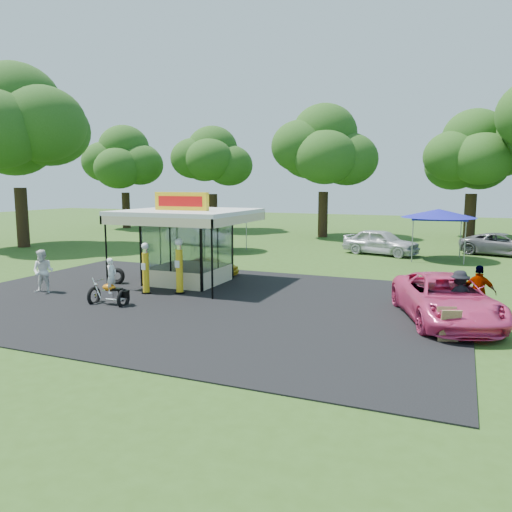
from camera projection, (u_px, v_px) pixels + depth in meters
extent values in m
plane|color=#2F4D18|center=(167.00, 313.00, 17.65)|extent=(120.00, 120.00, 0.00)
cube|color=black|center=(195.00, 301.00, 19.47)|extent=(20.00, 14.00, 0.04)
cube|color=white|center=(189.00, 283.00, 22.97)|extent=(3.00, 3.00, 0.06)
cube|color=white|center=(188.00, 212.00, 22.50)|extent=(5.40, 5.40, 0.18)
cube|color=yellow|center=(182.00, 201.00, 21.98)|extent=(2.60, 0.25, 0.80)
cube|color=red|center=(180.00, 201.00, 21.86)|extent=(2.21, 0.02, 0.45)
cylinder|color=black|center=(106.00, 253.00, 21.38)|extent=(0.08, 0.08, 3.20)
cylinder|color=black|center=(212.00, 260.00, 19.45)|extent=(0.08, 0.08, 3.20)
cylinder|color=black|center=(146.00, 293.00, 20.69)|extent=(0.40, 0.40, 0.09)
cylinder|color=yellow|center=(146.00, 273.00, 20.57)|extent=(0.27, 0.27, 1.64)
cylinder|color=silver|center=(145.00, 251.00, 20.43)|extent=(0.18, 0.18, 0.18)
sphere|color=white|center=(145.00, 246.00, 20.41)|extent=(0.29, 0.29, 0.29)
cube|color=white|center=(143.00, 267.00, 20.38)|extent=(0.20, 0.02, 0.27)
cylinder|color=black|center=(180.00, 293.00, 20.73)|extent=(0.43, 0.43, 0.10)
cylinder|color=yellow|center=(179.00, 271.00, 20.59)|extent=(0.30, 0.30, 1.78)
cylinder|color=silver|center=(179.00, 247.00, 20.45)|extent=(0.20, 0.20, 0.20)
sphere|color=white|center=(179.00, 242.00, 20.42)|extent=(0.32, 0.32, 0.32)
cube|color=white|center=(177.00, 264.00, 20.39)|extent=(0.22, 0.02, 0.30)
torus|color=black|center=(94.00, 296.00, 19.02)|extent=(0.17, 0.75, 0.74)
torus|color=black|center=(123.00, 299.00, 18.57)|extent=(0.17, 0.75, 0.74)
cube|color=silver|center=(109.00, 294.00, 18.76)|extent=(0.50, 0.27, 0.26)
ellipsoid|color=orange|center=(109.00, 287.00, 18.72)|extent=(0.56, 0.32, 0.26)
cube|color=black|center=(116.00, 289.00, 18.63)|extent=(0.49, 0.25, 0.09)
cube|color=black|center=(124.00, 294.00, 18.53)|extent=(0.32, 0.31, 0.25)
cylinder|color=silver|center=(96.00, 288.00, 18.93)|extent=(0.39, 0.07, 0.79)
cylinder|color=silver|center=(99.00, 280.00, 18.84)|extent=(0.07, 0.53, 0.04)
sphere|color=silver|center=(96.00, 285.00, 18.91)|extent=(0.14, 0.14, 0.14)
imported|color=white|center=(111.00, 276.00, 18.61)|extent=(0.34, 0.50, 1.32)
torus|color=black|center=(117.00, 277.00, 22.65)|extent=(0.78, 0.45, 0.76)
torus|color=black|center=(117.00, 276.00, 22.84)|extent=(0.80, 0.54, 0.76)
cube|color=#593819|center=(449.00, 327.00, 14.20)|extent=(0.62, 0.43, 1.01)
cube|color=#593819|center=(449.00, 324.00, 14.42)|extent=(0.62, 0.43, 1.01)
imported|color=yellow|center=(211.00, 266.00, 24.92)|extent=(2.82, 1.13, 0.96)
imported|color=#E23D79|center=(446.00, 299.00, 16.46)|extent=(4.26, 6.12, 1.55)
imported|color=white|center=(43.00, 272.00, 20.78)|extent=(1.07, 0.95, 1.83)
imported|color=black|center=(459.00, 296.00, 16.39)|extent=(1.28, 1.01, 1.74)
imported|color=gray|center=(479.00, 293.00, 16.70)|extent=(1.09, 0.46, 1.85)
imported|color=beige|center=(196.00, 235.00, 37.22)|extent=(4.64, 2.11, 1.48)
imported|color=#B8B9BD|center=(381.00, 242.00, 32.15)|extent=(5.20, 3.24, 1.65)
imported|color=slate|center=(503.00, 244.00, 31.77)|extent=(5.56, 3.65, 1.42)
cylinder|color=gray|center=(213.00, 232.00, 35.62)|extent=(0.06, 0.06, 2.20)
cylinder|color=gray|center=(246.00, 234.00, 34.65)|extent=(0.06, 0.06, 2.20)
cylinder|color=gray|center=(195.00, 236.00, 33.28)|extent=(0.06, 0.06, 2.20)
cylinder|color=gray|center=(230.00, 237.00, 32.31)|extent=(0.06, 0.06, 2.20)
cube|color=#18199D|center=(221.00, 218.00, 33.80)|extent=(2.76, 2.76, 0.11)
cone|color=#18199D|center=(221.00, 214.00, 33.76)|extent=(3.97, 3.97, 0.46)
cylinder|color=gray|center=(415.00, 236.00, 31.80)|extent=(0.06, 0.06, 2.43)
cylinder|color=gray|center=(463.00, 238.00, 30.72)|extent=(0.06, 0.06, 2.43)
cylinder|color=gray|center=(410.00, 241.00, 29.21)|extent=(0.06, 0.06, 2.43)
cylinder|color=gray|center=(463.00, 243.00, 28.13)|extent=(0.06, 0.06, 2.43)
cube|color=#18199D|center=(438.00, 218.00, 29.78)|extent=(3.04, 3.04, 0.12)
cone|color=#18199D|center=(439.00, 213.00, 29.74)|extent=(4.38, 4.38, 0.51)
cylinder|color=black|center=(126.00, 210.00, 51.72)|extent=(0.82, 0.82, 3.65)
ellipsoid|color=#254E16|center=(124.00, 164.00, 51.04)|extent=(8.63, 8.63, 7.39)
cylinder|color=black|center=(213.00, 212.00, 49.03)|extent=(0.84, 0.84, 3.56)
ellipsoid|color=#254E16|center=(213.00, 165.00, 48.38)|extent=(8.26, 8.26, 7.08)
cylinder|color=black|center=(323.00, 214.00, 42.88)|extent=(0.83, 0.83, 3.87)
ellipsoid|color=#254E16|center=(324.00, 155.00, 42.16)|extent=(9.30, 9.30, 7.97)
cylinder|color=black|center=(470.00, 216.00, 41.61)|extent=(0.93, 0.93, 3.73)
ellipsoid|color=#254E16|center=(473.00, 158.00, 40.93)|extent=(8.70, 8.70, 7.46)
cylinder|color=black|center=(22.00, 217.00, 35.96)|extent=(0.85, 0.85, 4.27)
ellipsoid|color=#254E16|center=(17.00, 135.00, 35.13)|extent=(10.97, 10.97, 9.40)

